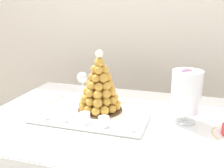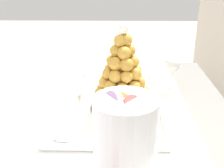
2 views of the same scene
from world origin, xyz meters
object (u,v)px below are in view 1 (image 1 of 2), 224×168
object	(u,v)px
serving_tray	(94,114)
macaron_goblet	(186,92)
dessert_cup_mid_right	(104,122)
wine_glass	(82,79)
dessert_cup_centre	(85,118)
dessert_cup_left	(42,113)
dessert_cup_right	(128,126)
dessert_cup_mid_left	(63,117)
creme_brulee_ramekin	(60,109)
croquembouche	(100,88)

from	to	relation	value
serving_tray	macaron_goblet	world-z (taller)	macaron_goblet
dessert_cup_mid_right	wine_glass	xyz separation A→B (m)	(-0.27, 0.39, 0.08)
dessert_cup_centre	macaron_goblet	size ratio (longest dim) A/B	0.19
dessert_cup_left	dessert_cup_right	distance (m)	0.43
dessert_cup_mid_right	dessert_cup_mid_left	bearing A→B (deg)	-178.50
creme_brulee_ramekin	serving_tray	bearing A→B (deg)	7.36
macaron_goblet	wine_glass	bearing A→B (deg)	161.11
dessert_cup_right	wine_glass	xyz separation A→B (m)	(-0.39, 0.40, 0.08)
macaron_goblet	wine_glass	distance (m)	0.66
dessert_cup_mid_right	creme_brulee_ramekin	distance (m)	0.30
creme_brulee_ramekin	wine_glass	xyz separation A→B (m)	(0.01, 0.29, 0.09)
dessert_cup_centre	dessert_cup_right	size ratio (longest dim) A/B	0.89
dessert_cup_mid_left	macaron_goblet	world-z (taller)	macaron_goblet
dessert_cup_centre	serving_tray	bearing A→B (deg)	91.56
croquembouche	dessert_cup_mid_right	distance (m)	0.22
serving_tray	dessert_cup_mid_left	world-z (taller)	dessert_cup_mid_left
dessert_cup_centre	dessert_cup_right	xyz separation A→B (m)	(0.21, -0.01, -0.00)
croquembouche	macaron_goblet	distance (m)	0.43
wine_glass	dessert_cup_centre	bearing A→B (deg)	-65.61
dessert_cup_left	serving_tray	bearing A→B (deg)	31.22
dessert_cup_right	creme_brulee_ramekin	distance (m)	0.41
dessert_cup_mid_left	macaron_goblet	distance (m)	0.60
dessert_cup_mid_right	wine_glass	distance (m)	0.48
dessert_cup_right	macaron_goblet	xyz separation A→B (m)	(0.23, 0.18, 0.12)
serving_tray	croquembouche	world-z (taller)	croquembouche
croquembouche	creme_brulee_ramekin	world-z (taller)	croquembouche
dessert_cup_centre	wine_glass	bearing A→B (deg)	114.39
croquembouche	wine_glass	distance (m)	0.28
dessert_cup_left	dessert_cup_mid_left	distance (m)	0.11
dessert_cup_centre	wine_glass	xyz separation A→B (m)	(-0.18, 0.39, 0.08)
dessert_cup_right	wine_glass	distance (m)	0.56
dessert_cup_centre	dessert_cup_left	bearing A→B (deg)	-178.30
croquembouche	dessert_cup_mid_left	world-z (taller)	croquembouche
dessert_cup_left	wine_glass	bearing A→B (deg)	83.53
dessert_cup_mid_right	wine_glass	size ratio (longest dim) A/B	0.35
dessert_cup_left	dessert_cup_centre	xyz separation A→B (m)	(0.22, 0.01, -0.00)
serving_tray	dessert_cup_mid_left	size ratio (longest dim) A/B	10.85
serving_tray	dessert_cup_mid_right	bearing A→B (deg)	-52.31
dessert_cup_mid_right	croquembouche	bearing A→B (deg)	114.74
croquembouche	dessert_cup_centre	xyz separation A→B (m)	(-0.01, -0.18, -0.10)
dessert_cup_left	dessert_cup_mid_left	xyz separation A→B (m)	(0.11, -0.00, -0.01)
dessert_cup_left	wine_glass	world-z (taller)	wine_glass
serving_tray	creme_brulee_ramekin	xyz separation A→B (m)	(-0.18, -0.02, 0.02)
serving_tray	croquembouche	bearing A→B (deg)	73.37
dessert_cup_left	creme_brulee_ramekin	size ratio (longest dim) A/B	0.71
dessert_cup_mid_left	creme_brulee_ramekin	bearing A→B (deg)	123.18
dessert_cup_left	macaron_goblet	distance (m)	0.70
dessert_cup_centre	macaron_goblet	distance (m)	0.50
creme_brulee_ramekin	wine_glass	size ratio (longest dim) A/B	0.55
dessert_cup_mid_left	macaron_goblet	size ratio (longest dim) A/B	0.19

